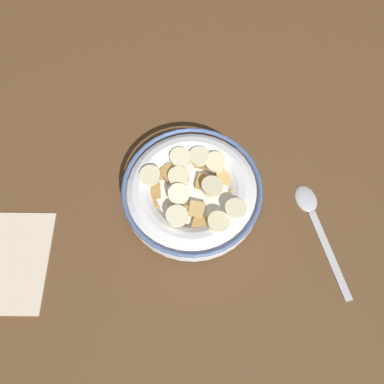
{
  "coord_description": "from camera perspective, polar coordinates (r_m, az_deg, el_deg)",
  "views": [
    {
      "loc": [
        -19.44,
        4.42,
        48.59
      ],
      "look_at": [
        0.0,
        0.0,
        3.0
      ],
      "focal_mm": 34.82,
      "sensor_mm": 36.0,
      "label": 1
    }
  ],
  "objects": [
    {
      "name": "spoon",
      "position": [
        0.54,
        18.11,
        -3.3
      ],
      "size": [
        16.64,
        3.14,
        0.8
      ],
      "color": "#B7B7BC",
      "rests_on": "ground_plane"
    },
    {
      "name": "ground_plane",
      "position": [
        0.53,
        -0.0,
        -1.72
      ],
      "size": [
        97.71,
        97.71,
        2.0
      ],
      "primitive_type": "cube",
      "color": "brown"
    },
    {
      "name": "cereal_bowl",
      "position": [
        0.5,
        -0.01,
        -0.2
      ],
      "size": [
        18.55,
        18.55,
        5.36
      ],
      "color": "white",
      "rests_on": "ground_plane"
    },
    {
      "name": "folded_napkin",
      "position": [
        0.55,
        -25.23,
        -9.6
      ],
      "size": [
        15.17,
        11.14,
        0.3
      ],
      "primitive_type": "cube",
      "rotation": [
        0.0,
        0.0,
        -0.24
      ],
      "color": "beige",
      "rests_on": "ground_plane"
    }
  ]
}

